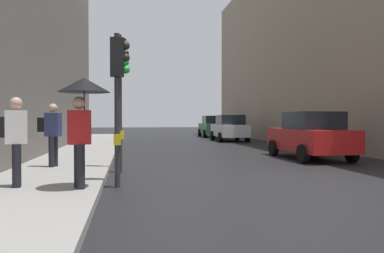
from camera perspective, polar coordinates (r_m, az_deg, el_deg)
name	(u,v)px	position (r m, az deg, el deg)	size (l,w,h in m)	color
ground_plane	(309,180)	(9.86, 16.94, -7.67)	(120.00, 120.00, 0.00)	black
sidewalk_kerb	(79,157)	(14.92, -16.49, -4.38)	(2.60, 40.00, 0.16)	gray
building_facade_right	(376,45)	(26.93, 25.70, 10.90)	(12.00, 31.70, 12.24)	gray
traffic_light_near_right	(120,78)	(10.99, -10.59, 7.15)	(0.45, 0.35, 3.85)	#2D2D2D
traffic_light_near_left	(118,81)	(8.58, -10.91, 6.60)	(0.43, 0.25, 3.36)	#2D2D2D
car_white_compact	(229,128)	(26.12, 5.59, -0.24)	(2.12, 4.25, 1.76)	silver
car_red_sedan	(310,136)	(15.06, 17.17, -1.29)	(2.02, 4.20, 1.76)	red
car_green_estate	(213,126)	(31.87, 3.14, 0.01)	(2.11, 4.25, 1.76)	#2D6038
pedestrian_with_umbrella	(83,101)	(7.72, -15.94, 3.61)	(1.00, 1.00, 2.14)	black
pedestrian_with_grey_backpack	(52,131)	(11.46, -20.14, -0.63)	(0.65, 0.43, 1.77)	black
pedestrian_with_black_backpack	(14,136)	(8.32, -24.94, -1.30)	(0.64, 0.40, 1.77)	black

